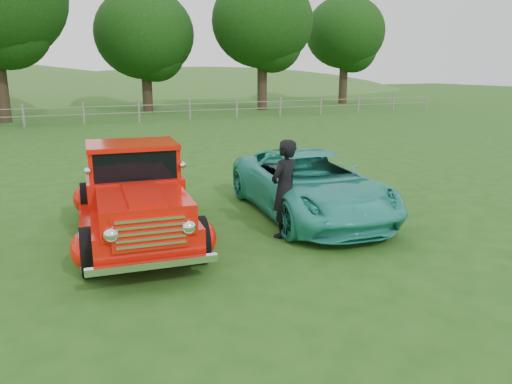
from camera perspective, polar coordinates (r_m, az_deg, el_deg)
name	(u,v)px	position (r m, az deg, el deg)	size (l,w,h in m)	color
ground	(224,267)	(7.92, -3.68, -8.60)	(140.00, 140.00, 0.00)	#204E14
distant_hills	(21,132)	(66.79, -25.25, 6.21)	(116.00, 60.00, 18.00)	#366224
fence_line	(84,113)	(29.08, -19.10, 8.49)	(48.00, 0.12, 1.20)	slate
tree_near_east	(144,34)	(36.71, -12.64, 17.18)	(6.80, 6.80, 8.33)	black
tree_mid_east	(262,22)	(37.38, 0.72, 18.87)	(7.20, 7.20, 9.44)	black
tree_far_east	(345,33)	(44.36, 10.16, 17.50)	(6.60, 6.60, 8.86)	black
red_pickup	(135,196)	(9.24, -13.71, -0.47)	(2.55, 5.12, 1.78)	black
teal_sedan	(310,184)	(10.51, 6.19, 0.91)	(2.23, 4.84, 1.34)	teal
man	(284,189)	(9.08, 3.27, 0.37)	(0.66, 0.43, 1.81)	black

